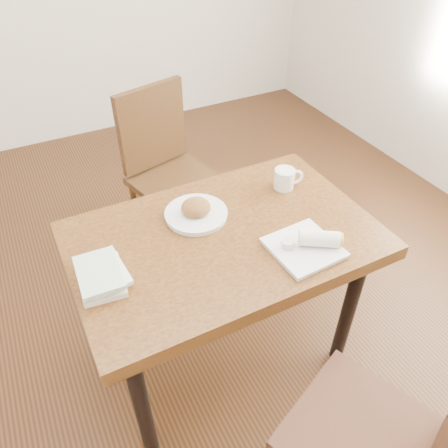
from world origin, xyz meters
name	(u,v)px	position (x,y,z in m)	size (l,w,h in m)	color
ground	(224,351)	(0.00, 0.00, -0.01)	(4.00, 5.00, 0.01)	#472814
table	(224,252)	(0.00, 0.00, 0.66)	(1.13, 0.73, 0.75)	brown
chair_near	(395,443)	(0.12, -0.82, 0.55)	(0.55, 0.55, 0.95)	#3F1E12
chair_far	(167,164)	(0.09, 0.86, 0.55)	(0.51, 0.51, 0.95)	#3F2A12
plate_scone	(196,212)	(-0.05, 0.14, 0.77)	(0.25, 0.25, 0.08)	white
coffee_mug	(285,178)	(0.37, 0.15, 0.80)	(0.13, 0.09, 0.09)	white
plate_burrito	(309,245)	(0.23, -0.21, 0.77)	(0.25, 0.24, 0.08)	white
book_stack	(102,275)	(-0.46, -0.02, 0.78)	(0.17, 0.22, 0.05)	white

